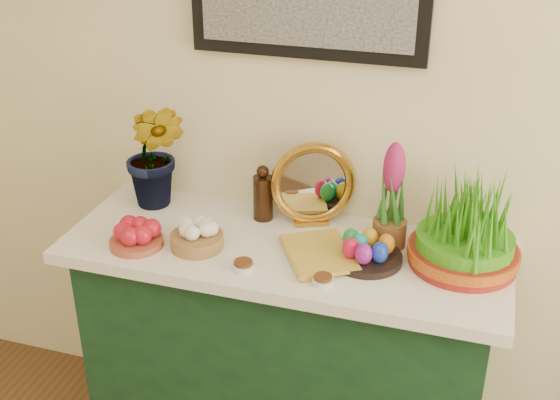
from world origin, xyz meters
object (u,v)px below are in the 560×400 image
object	(u,v)px
book	(289,257)
wheatgrass_sabzeh	(466,229)
hyacinth_green	(154,137)
mirror	(313,185)
sideboard	(284,360)

from	to	relation	value
book	wheatgrass_sabzeh	xyz separation A→B (m)	(0.50, 0.14, 0.10)
hyacinth_green	book	size ratio (longest dim) A/B	2.03
mirror	wheatgrass_sabzeh	world-z (taller)	mirror
book	wheatgrass_sabzeh	bearing A→B (deg)	-14.70
sideboard	book	size ratio (longest dim) A/B	5.18
sideboard	hyacinth_green	bearing A→B (deg)	165.39
hyacinth_green	mirror	bearing A→B (deg)	3.40
mirror	book	xyz separation A→B (m)	(-0.00, -0.27, -0.12)
mirror	book	world-z (taller)	mirror
sideboard	book	world-z (taller)	book
sideboard	wheatgrass_sabzeh	size ratio (longest dim) A/B	3.91
mirror	book	bearing A→B (deg)	-90.46
hyacinth_green	book	bearing A→B (deg)	-23.76
sideboard	hyacinth_green	size ratio (longest dim) A/B	2.56
sideboard	mirror	bearing A→B (deg)	75.47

